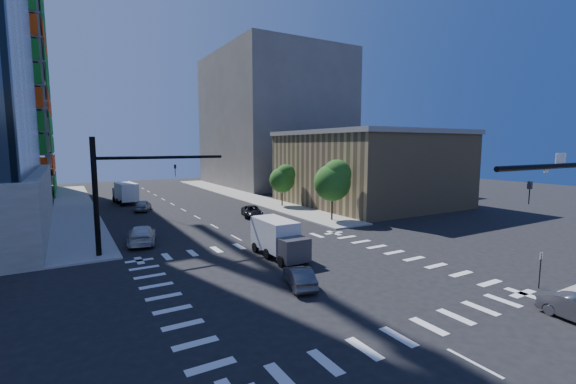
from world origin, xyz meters
TOP-DOWN VIEW (x-y plane):
  - ground at (0.00, 0.00)m, footprint 160.00×160.00m
  - road_markings at (0.00, 0.00)m, footprint 20.00×20.00m
  - sidewalk_ne at (12.50, 40.00)m, footprint 5.00×60.00m
  - sidewalk_nw at (-12.50, 40.00)m, footprint 5.00×60.00m
  - commercial_building at (25.00, 22.00)m, footprint 20.50×22.50m
  - bg_building_ne at (27.00, 55.00)m, footprint 24.00×30.00m
  - signal_mast_nw at (-10.00, 11.50)m, footprint 10.20×0.40m
  - tree_south at (12.63, 13.90)m, footprint 4.16×4.16m
  - tree_north at (12.93, 25.90)m, footprint 3.54×3.52m
  - no_parking_sign at (10.70, -9.00)m, footprint 0.30×0.06m
  - car_nb_far at (5.84, 21.03)m, footprint 3.31×5.03m
  - car_sb_near at (-7.91, 14.18)m, footprint 3.30×5.76m
  - car_sb_mid at (-4.75, 32.08)m, footprint 2.99×4.57m
  - car_sb_cross at (-1.54, -1.51)m, footprint 2.36×3.96m
  - box_truck_near at (0.42, 4.37)m, footprint 2.36×5.42m
  - box_truck_far at (-5.82, 40.35)m, footprint 3.06×6.11m

SIDE VIEW (x-z plane):
  - ground at x=0.00m, z-range 0.00..0.00m
  - road_markings at x=0.00m, z-range 0.00..0.01m
  - sidewalk_ne at x=12.50m, z-range 0.00..0.15m
  - sidewalk_nw at x=-12.50m, z-range 0.00..0.15m
  - car_sb_cross at x=-1.54m, z-range 0.00..1.23m
  - car_nb_far at x=5.84m, z-range 0.00..1.29m
  - car_sb_mid at x=-4.75m, z-range 0.00..1.45m
  - car_sb_near at x=-7.91m, z-range 0.00..1.57m
  - box_truck_near at x=0.42m, z-range -0.16..2.67m
  - box_truck_far at x=-5.82m, z-range -0.18..2.92m
  - no_parking_sign at x=10.70m, z-range 0.28..2.48m
  - tree_north at x=12.93m, z-range 1.10..6.88m
  - tree_south at x=12.63m, z-range 1.27..8.10m
  - commercial_building at x=25.00m, z-range 0.01..10.61m
  - signal_mast_nw at x=-10.00m, z-range 0.99..9.99m
  - bg_building_ne at x=27.00m, z-range 0.00..28.00m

